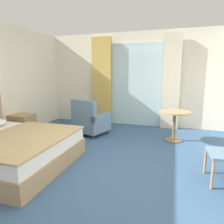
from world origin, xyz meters
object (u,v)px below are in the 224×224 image
object	(u,v)px
bed	(5,148)
armchair_by_window	(90,121)
nightstand	(22,125)
round_cafe_table	(175,119)

from	to	relation	value
bed	armchair_by_window	world-z (taller)	bed
bed	nightstand	xyz separation A→B (m)	(-0.84, 1.35, -0.01)
bed	round_cafe_table	distance (m)	3.42
nightstand	round_cafe_table	size ratio (longest dim) A/B	0.78
bed	round_cafe_table	size ratio (longest dim) A/B	2.96
nightstand	round_cafe_table	distance (m)	3.62
nightstand	armchair_by_window	world-z (taller)	armchair_by_window
bed	round_cafe_table	bearing A→B (deg)	37.82
armchair_by_window	round_cafe_table	distance (m)	2.01
round_cafe_table	bed	bearing A→B (deg)	-142.18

